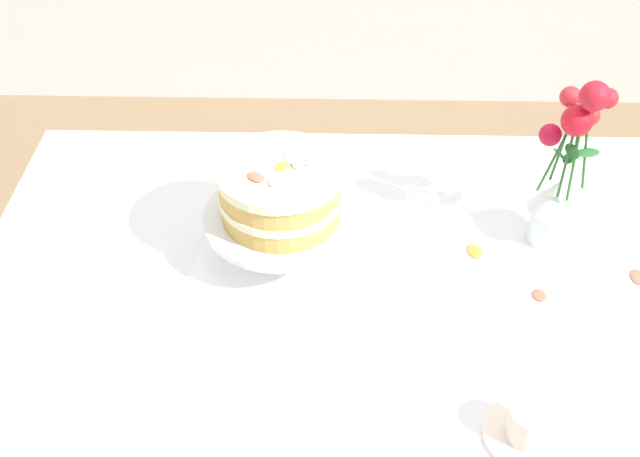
{
  "coord_description": "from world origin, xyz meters",
  "views": [
    {
      "loc": [
        -0.02,
        -0.99,
        1.75
      ],
      "look_at": [
        -0.05,
        0.03,
        0.86
      ],
      "focal_mm": 43.27,
      "sensor_mm": 36.0,
      "label": 1
    }
  ],
  "objects_px": {
    "flower_vase": "(562,179)",
    "teacup": "(529,427)",
    "layer_cake": "(281,191)",
    "dining_table": "(345,329)",
    "cake_stand": "(282,221)"
  },
  "relations": [
    {
      "from": "cake_stand",
      "to": "layer_cake",
      "type": "relative_size",
      "value": 1.27
    },
    {
      "from": "layer_cake",
      "to": "teacup",
      "type": "relative_size",
      "value": 1.74
    },
    {
      "from": "layer_cake",
      "to": "flower_vase",
      "type": "distance_m",
      "value": 0.52
    },
    {
      "from": "cake_stand",
      "to": "teacup",
      "type": "bearing_deg",
      "value": -45.5
    },
    {
      "from": "dining_table",
      "to": "layer_cake",
      "type": "bearing_deg",
      "value": 137.73
    },
    {
      "from": "dining_table",
      "to": "teacup",
      "type": "relative_size",
      "value": 10.64
    },
    {
      "from": "dining_table",
      "to": "layer_cake",
      "type": "height_order",
      "value": "layer_cake"
    },
    {
      "from": "dining_table",
      "to": "cake_stand",
      "type": "xyz_separation_m",
      "value": [
        -0.12,
        0.11,
        0.17
      ]
    },
    {
      "from": "cake_stand",
      "to": "teacup",
      "type": "xyz_separation_m",
      "value": [
        0.39,
        -0.4,
        -0.06
      ]
    },
    {
      "from": "cake_stand",
      "to": "flower_vase",
      "type": "distance_m",
      "value": 0.52
    },
    {
      "from": "dining_table",
      "to": "cake_stand",
      "type": "height_order",
      "value": "cake_stand"
    },
    {
      "from": "teacup",
      "to": "dining_table",
      "type": "bearing_deg",
      "value": 133.19
    },
    {
      "from": "flower_vase",
      "to": "teacup",
      "type": "distance_m",
      "value": 0.49
    },
    {
      "from": "layer_cake",
      "to": "flower_vase",
      "type": "height_order",
      "value": "flower_vase"
    },
    {
      "from": "dining_table",
      "to": "teacup",
      "type": "distance_m",
      "value": 0.42
    }
  ]
}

